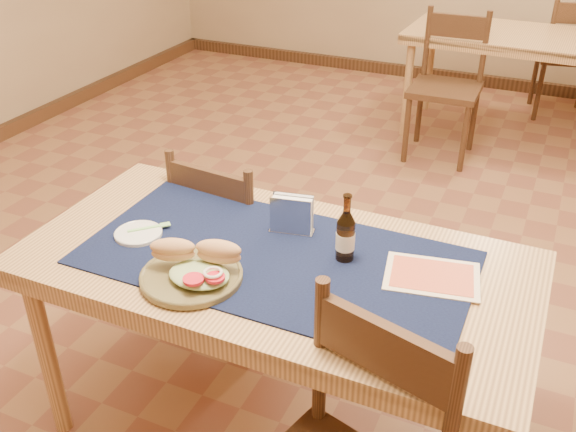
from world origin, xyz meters
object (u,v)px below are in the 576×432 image
at_px(sandwich_plate, 194,270).
at_px(beer_bottle, 346,236).
at_px(napkin_holder, 292,215).
at_px(main_table, 275,280).
at_px(chair_main_far, 234,241).
at_px(back_table, 521,46).

relative_size(sandwich_plate, beer_bottle, 1.37).
height_order(beer_bottle, napkin_holder, beer_bottle).
xyz_separation_m(main_table, beer_bottle, (0.20, 0.08, 0.17)).
height_order(chair_main_far, beer_bottle, beer_bottle).
bearing_deg(sandwich_plate, napkin_holder, 67.29).
height_order(sandwich_plate, napkin_holder, napkin_holder).
height_order(main_table, napkin_holder, napkin_holder).
relative_size(back_table, chair_main_far, 1.76).
height_order(back_table, napkin_holder, napkin_holder).
height_order(chair_main_far, napkin_holder, napkin_holder).
relative_size(chair_main_far, beer_bottle, 3.98).
relative_size(chair_main_far, napkin_holder, 5.74).
bearing_deg(back_table, main_table, -96.73).
distance_m(sandwich_plate, beer_bottle, 0.47).
bearing_deg(beer_bottle, sandwich_plate, -142.35).
relative_size(main_table, napkin_holder, 10.39).
bearing_deg(beer_bottle, back_table, 86.76).
bearing_deg(napkin_holder, back_table, 82.65).
xyz_separation_m(sandwich_plate, napkin_holder, (0.15, 0.36, 0.03)).
relative_size(chair_main_far, sandwich_plate, 2.90).
height_order(back_table, chair_main_far, chair_main_far).
xyz_separation_m(main_table, napkin_holder, (-0.01, 0.16, 0.15)).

